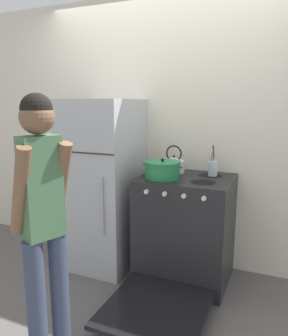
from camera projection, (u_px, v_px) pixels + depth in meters
ground_plane at (165, 255)px, 3.40m from camera, size 14.00×14.00×0.00m
wall_back at (168, 132)px, 3.18m from camera, size 10.00×0.06×2.55m
refrigerator at (104, 184)px, 3.13m from camera, size 0.62×0.72×1.59m
stove_range at (184, 230)px, 2.86m from camera, size 0.77×1.41×0.93m
dutch_oven_pot at (162, 170)px, 2.74m from camera, size 0.35×0.31×0.17m
tea_kettle at (174, 164)px, 2.97m from camera, size 0.24×0.19×0.25m
utensil_jar at (213, 168)px, 2.84m from camera, size 0.08×0.08×0.27m
person at (43, 216)px, 1.88m from camera, size 0.34×0.39×1.61m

